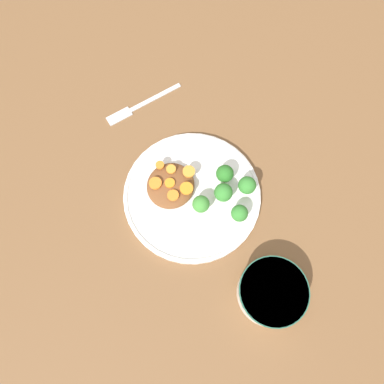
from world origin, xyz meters
The scene contains 17 objects.
ground_plane centered at (0.00, 0.00, 0.00)m, with size 4.00×4.00×0.00m, color brown.
plate centered at (0.00, 0.00, 0.01)m, with size 0.29×0.29×0.02m.
dip_bowl centered at (0.14, 0.21, 0.03)m, with size 0.13×0.13×0.05m.
stew_mound centered at (0.00, -0.05, 0.03)m, with size 0.10×0.10×0.02m, color brown.
broccoli_floret_0 centered at (-0.01, 0.06, 0.04)m, with size 0.04×0.04×0.05m.
broccoli_floret_1 centered at (0.02, 0.03, 0.04)m, with size 0.03×0.03×0.05m.
broccoli_floret_2 centered at (-0.04, 0.10, 0.05)m, with size 0.04×0.04×0.05m.
broccoli_floret_3 centered at (-0.05, 0.05, 0.04)m, with size 0.04×0.04×0.05m.
broccoli_floret_4 centered at (0.02, 0.10, 0.04)m, with size 0.03×0.03×0.05m.
carrot_slice_0 centered at (0.00, -0.01, 0.04)m, with size 0.03×0.03×0.00m, color orange.
carrot_slice_1 centered at (-0.03, -0.06, 0.04)m, with size 0.02×0.02×0.01m, color orange.
carrot_slice_2 centered at (-0.04, -0.02, 0.04)m, with size 0.03×0.03×0.01m, color orange.
carrot_slice_3 centered at (0.02, -0.03, 0.04)m, with size 0.02×0.02×0.00m, color orange.
carrot_slice_4 centered at (0.01, -0.07, 0.04)m, with size 0.03×0.03×0.01m, color orange.
carrot_slice_5 centered at (0.00, -0.05, 0.04)m, with size 0.02×0.02×0.00m, color orange.
carrot_slice_6 centered at (-0.03, -0.08, 0.04)m, with size 0.02×0.02×0.01m, color orange.
fork centered at (-0.17, -0.19, 0.00)m, with size 0.16×0.13×0.01m.
Camera 1 is at (0.24, 0.08, 0.75)m, focal length 35.00 mm.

